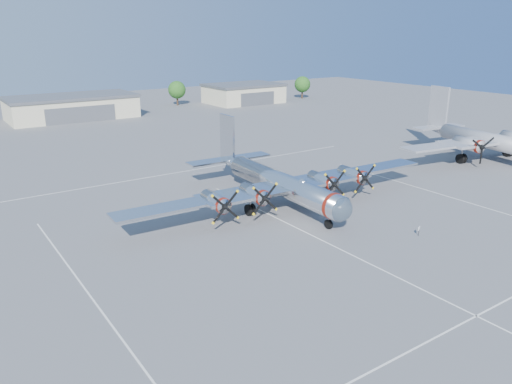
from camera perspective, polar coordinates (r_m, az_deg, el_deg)
ground at (r=53.25m, az=3.64°, el=-3.62°), size 260.00×260.00×0.00m
parking_lines at (r=51.99m, az=4.83°, el=-4.19°), size 60.00×50.08×0.01m
hangar_center at (r=125.79m, az=-20.29°, el=9.12°), size 28.60×14.60×5.40m
hangar_east at (r=145.20m, az=-1.41°, el=11.23°), size 20.60×14.60×5.40m
tree_east at (r=141.48m, az=-9.03°, el=11.46°), size 4.80×4.80×6.64m
tree_far_east at (r=155.30m, az=5.32°, el=12.15°), size 4.80×4.80×6.64m
main_bomber_b29 at (r=59.36m, az=2.36°, el=-1.30°), size 41.47×29.21×8.94m
twin_engine_east at (r=88.41m, az=24.01°, el=3.58°), size 36.48×28.73×10.51m
info_placard at (r=52.36m, az=18.13°, el=-4.07°), size 0.50×0.24×1.00m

